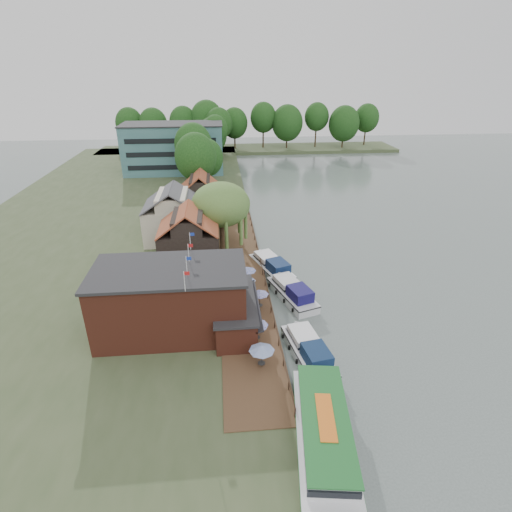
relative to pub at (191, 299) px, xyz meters
name	(u,v)px	position (x,y,z in m)	size (l,w,h in m)	color
ground	(318,323)	(14.00, 1.00, -4.65)	(260.00, 260.00, 0.00)	#505C58
land_bank	(116,220)	(-16.00, 36.00, -4.15)	(50.00, 140.00, 1.00)	#384728
quay_deck	(242,276)	(6.00, 11.00, -3.60)	(6.00, 50.00, 0.10)	#47301E
quay_rail	(262,271)	(8.70, 11.50, -3.15)	(0.20, 49.00, 1.00)	black
pub	(191,299)	(0.00, 0.00, 0.00)	(20.00, 11.00, 7.30)	maroon
hotel_block	(174,148)	(-8.00, 71.00, 2.50)	(25.40, 12.40, 12.30)	#38666B
cottage_a	(189,238)	(-1.00, 15.00, 0.60)	(8.60, 7.60, 8.50)	black
cottage_b	(174,214)	(-4.00, 25.00, 0.60)	(9.60, 8.60, 8.50)	beige
cottage_c	(201,196)	(0.00, 34.00, 0.60)	(7.60, 7.60, 8.50)	black
willow	(221,217)	(3.50, 20.00, 1.56)	(8.60, 8.60, 10.43)	#476B2D
umbrella_0	(262,356)	(6.67, -6.83, -2.36)	(2.41, 2.41, 2.38)	navy
umbrella_1	(257,330)	(6.59, -2.89, -2.36)	(2.36, 2.36, 2.38)	navy
umbrella_2	(247,311)	(5.84, 0.76, -2.36)	(1.99, 1.99, 2.38)	navy
umbrella_3	(260,299)	(7.49, 3.06, -2.36)	(2.06, 2.06, 2.38)	navy
umbrella_4	(248,286)	(6.35, 6.27, -2.36)	(2.01, 2.01, 2.38)	navy
umbrella_5	(247,275)	(6.52, 8.93, -2.36)	(2.24, 2.24, 2.38)	navy
cruiser_0	(309,348)	(11.58, -4.76, -3.42)	(3.26, 10.08, 2.45)	white
cruiser_1	(292,290)	(11.91, 6.44, -3.41)	(3.30, 10.20, 2.49)	silver
cruiser_2	(271,264)	(10.24, 13.69, -3.38)	(3.37, 10.41, 2.54)	white
tour_boat	(325,440)	(10.41, -15.86, -2.99)	(4.26, 15.16, 3.31)	silver
swan	(312,394)	(10.79, -9.90, -4.43)	(0.44, 0.44, 0.44)	white
bank_tree_0	(197,171)	(-0.87, 41.31, 3.51)	(7.91, 7.91, 14.33)	#143811
bank_tree_1	(207,167)	(0.99, 49.79, 2.26)	(6.91, 6.91, 11.82)	#143811
bank_tree_2	(194,153)	(-2.31, 60.56, 3.21)	(8.82, 8.82, 13.71)	#143811
bank_tree_3	(216,140)	(2.89, 78.43, 3.10)	(6.74, 6.74, 13.50)	#143811
bank_tree_4	(212,138)	(1.73, 87.47, 2.25)	(8.93, 8.93, 11.80)	#143811
bank_tree_5	(219,131)	(3.97, 94.71, 3.30)	(8.42, 8.42, 13.90)	#143811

